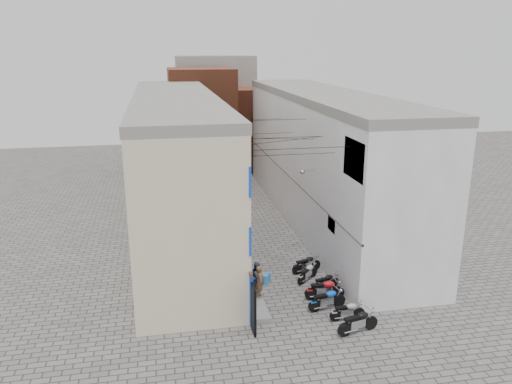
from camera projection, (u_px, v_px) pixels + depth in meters
ground at (306, 320)px, 22.62m from camera, size 90.00×90.00×0.00m
plinth at (223, 224)px, 34.45m from camera, size 0.90×26.00×0.25m
building_left at (178, 164)px, 32.63m from camera, size 5.10×27.00×9.00m
building_right at (323, 158)px, 34.52m from camera, size 5.94×26.00×9.00m
building_far_brick_left at (202, 122)px, 47.22m from camera, size 6.00×6.00×10.00m
building_far_brick_right at (250, 128)px, 50.31m from camera, size 5.00×6.00×8.00m
building_far_concrete at (216, 109)px, 53.10m from camera, size 8.00×5.00×11.00m
far_shopfront at (228, 167)px, 46.02m from camera, size 2.00×0.30×2.40m
overhead_wires at (270, 136)px, 27.82m from camera, size 5.80×13.02×1.32m
motorcycle_a at (358, 321)px, 21.43m from camera, size 2.08×1.05×1.15m
motorcycle_b at (348, 310)px, 22.47m from camera, size 1.69×0.56×0.97m
motorcycle_c at (327, 298)px, 23.36m from camera, size 2.01×0.95×1.12m
motorcycle_d at (325, 288)px, 24.31m from camera, size 2.02×0.77×1.14m
motorcycle_e at (326, 281)px, 25.21m from camera, size 1.78×1.00×0.98m
motorcycle_f at (308, 272)px, 26.27m from camera, size 1.65×1.50×0.99m
motorcycle_g at (307, 263)px, 27.26m from camera, size 1.88×1.05×1.04m
person_a at (260, 282)px, 23.93m from camera, size 0.48×0.64×1.62m
person_b at (257, 277)px, 24.55m from camera, size 0.90×0.94×1.53m
water_jug_near at (265, 279)px, 25.93m from camera, size 0.36×0.36×0.52m
water_jug_far at (268, 277)px, 26.35m from camera, size 0.35×0.35×0.44m
red_crate at (257, 284)px, 25.72m from camera, size 0.46×0.41×0.24m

